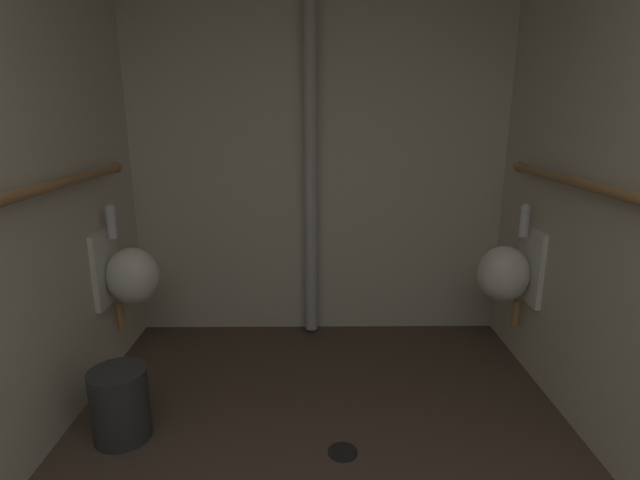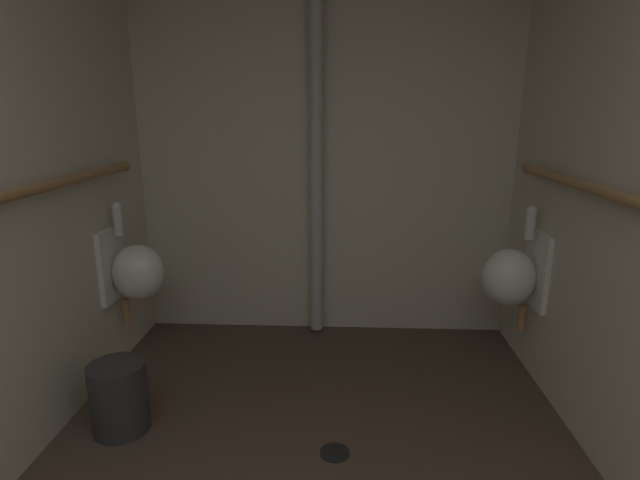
{
  "view_description": "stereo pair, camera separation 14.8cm",
  "coord_description": "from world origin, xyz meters",
  "px_view_note": "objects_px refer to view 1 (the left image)",
  "views": [
    {
      "loc": [
        -0.02,
        0.1,
        1.53
      ],
      "look_at": [
        0.0,
        2.68,
        0.85
      ],
      "focal_mm": 27.58,
      "sensor_mm": 36.0,
      "label": 1
    },
    {
      "loc": [
        0.12,
        0.1,
        1.53
      ],
      "look_at": [
        0.0,
        2.68,
        0.85
      ],
      "focal_mm": 27.58,
      "sensor_mm": 36.0,
      "label": 2
    }
  ],
  "objects_px": {
    "urinal_right_mid": "(507,272)",
    "standpipe_back_wall": "(310,143)",
    "waste_bin": "(120,404)",
    "floor_drain": "(343,452)",
    "urinal_left_mid": "(129,274)"
  },
  "relations": [
    {
      "from": "urinal_right_mid",
      "to": "standpipe_back_wall",
      "type": "height_order",
      "value": "standpipe_back_wall"
    },
    {
      "from": "urinal_right_mid",
      "to": "waste_bin",
      "type": "relative_size",
      "value": 2.14
    },
    {
      "from": "standpipe_back_wall",
      "to": "floor_drain",
      "type": "xyz_separation_m",
      "value": [
        0.15,
        -1.29,
        -1.32
      ]
    },
    {
      "from": "urinal_left_mid",
      "to": "floor_drain",
      "type": "height_order",
      "value": "urinal_left_mid"
    },
    {
      "from": "urinal_left_mid",
      "to": "waste_bin",
      "type": "height_order",
      "value": "urinal_left_mid"
    },
    {
      "from": "standpipe_back_wall",
      "to": "floor_drain",
      "type": "height_order",
      "value": "standpipe_back_wall"
    },
    {
      "from": "urinal_right_mid",
      "to": "standpipe_back_wall",
      "type": "distance_m",
      "value": 1.45
    },
    {
      "from": "floor_drain",
      "to": "waste_bin",
      "type": "distance_m",
      "value": 1.08
    },
    {
      "from": "urinal_right_mid",
      "to": "waste_bin",
      "type": "distance_m",
      "value": 2.22
    },
    {
      "from": "urinal_left_mid",
      "to": "urinal_right_mid",
      "type": "xyz_separation_m",
      "value": [
        2.22,
        0.02,
        0.0
      ]
    },
    {
      "from": "standpipe_back_wall",
      "to": "waste_bin",
      "type": "distance_m",
      "value": 1.86
    },
    {
      "from": "floor_drain",
      "to": "waste_bin",
      "type": "xyz_separation_m",
      "value": [
        -1.06,
        0.13,
        0.17
      ]
    },
    {
      "from": "waste_bin",
      "to": "urinal_right_mid",
      "type": "bearing_deg",
      "value": 17.93
    },
    {
      "from": "standpipe_back_wall",
      "to": "waste_bin",
      "type": "xyz_separation_m",
      "value": [
        -0.9,
        -1.16,
        -1.15
      ]
    },
    {
      "from": "waste_bin",
      "to": "urinal_left_mid",
      "type": "bearing_deg",
      "value": 103.25
    }
  ]
}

